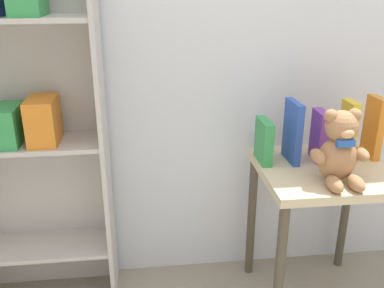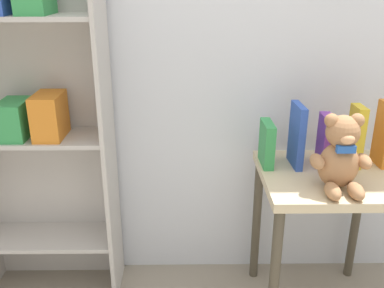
{
  "view_description": "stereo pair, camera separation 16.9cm",
  "coord_description": "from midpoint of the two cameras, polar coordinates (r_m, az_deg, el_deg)",
  "views": [
    {
      "loc": [
        -0.54,
        -0.52,
        1.4
      ],
      "look_at": [
        -0.35,
        1.06,
        0.77
      ],
      "focal_mm": 40.0,
      "sensor_mm": 36.0,
      "label": 1
    },
    {
      "loc": [
        -0.37,
        -0.53,
        1.4
      ],
      "look_at": [
        -0.35,
        1.06,
        0.77
      ],
      "focal_mm": 40.0,
      "sensor_mm": 36.0,
      "label": 2
    }
  ],
  "objects": [
    {
      "name": "teddy_bear",
      "position": [
        1.66,
        22.0,
        -1.52
      ],
      "size": [
        0.22,
        0.2,
        0.29
      ],
      "color": "#A8754C",
      "rests_on": "display_table"
    },
    {
      "name": "book_standing_green",
      "position": [
        1.8,
        12.61,
        -0.01
      ],
      "size": [
        0.04,
        0.15,
        0.18
      ],
      "primitive_type": "cube",
      "rotation": [
        0.0,
        0.0,
        0.01
      ],
      "color": "#33934C",
      "rests_on": "display_table"
    },
    {
      "name": "wall_back",
      "position": [
        1.93,
        13.43,
        16.43
      ],
      "size": [
        4.8,
        0.07,
        2.5
      ],
      "color": "silver",
      "rests_on": "ground_plane"
    },
    {
      "name": "book_standing_purple",
      "position": [
        1.86,
        19.88,
        0.38
      ],
      "size": [
        0.05,
        0.12,
        0.22
      ],
      "primitive_type": "cube",
      "rotation": [
        0.0,
        0.0,
        -0.04
      ],
      "color": "purple",
      "rests_on": "display_table"
    },
    {
      "name": "book_standing_orange",
      "position": [
        1.95,
        26.52,
        1.15
      ],
      "size": [
        0.04,
        0.12,
        0.27
      ],
      "primitive_type": "cube",
      "rotation": [
        0.0,
        0.0,
        0.03
      ],
      "color": "orange",
      "rests_on": "display_table"
    },
    {
      "name": "display_table",
      "position": [
        1.87,
        19.91,
        -7.0
      ],
      "size": [
        0.54,
        0.5,
        0.66
      ],
      "color": "beige",
      "rests_on": "ground_plane"
    },
    {
      "name": "bookshelf_side",
      "position": [
        1.89,
        -17.66,
        3.6
      ],
      "size": [
        0.62,
        0.26,
        1.53
      ],
      "color": "#BCB7B2",
      "rests_on": "ground_plane"
    },
    {
      "name": "book_standing_blue",
      "position": [
        1.82,
        16.42,
        1.06
      ],
      "size": [
        0.03,
        0.15,
        0.26
      ],
      "primitive_type": "cube",
      "rotation": [
        0.0,
        0.0,
        0.03
      ],
      "color": "#2D51B7",
      "rests_on": "display_table"
    },
    {
      "name": "book_standing_yellow",
      "position": [
        1.89,
        23.43,
        0.87
      ],
      "size": [
        0.04,
        0.1,
        0.26
      ],
      "primitive_type": "cube",
      "rotation": [
        0.0,
        0.0,
        0.02
      ],
      "color": "gold",
      "rests_on": "display_table"
    }
  ]
}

